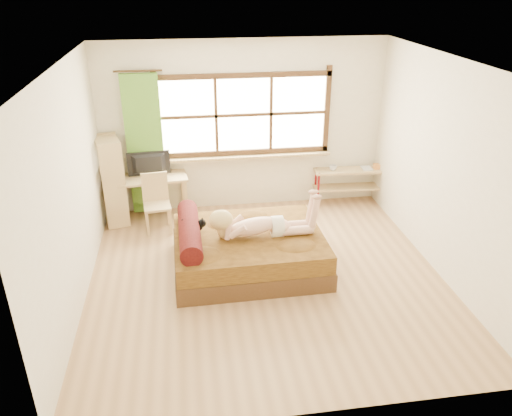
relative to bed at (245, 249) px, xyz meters
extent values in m
plane|color=#9E754C|center=(0.24, -0.28, -0.27)|extent=(4.50, 4.50, 0.00)
plane|color=white|center=(0.24, -0.28, 2.43)|extent=(4.50, 4.50, 0.00)
plane|color=silver|center=(0.24, 1.97, 1.08)|extent=(4.50, 0.00, 4.50)
plane|color=silver|center=(0.24, -2.53, 1.08)|extent=(4.50, 0.00, 4.50)
plane|color=silver|center=(-2.01, -0.28, 1.08)|extent=(0.00, 4.50, 4.50)
plane|color=silver|center=(2.49, -0.28, 1.08)|extent=(0.00, 4.50, 4.50)
cube|color=#FFEDBF|center=(0.24, 1.96, 1.28)|extent=(2.60, 0.01, 1.30)
cube|color=tan|center=(0.24, 1.89, 0.61)|extent=(2.80, 0.16, 0.04)
cube|color=#467D22|center=(-1.31, 1.85, 0.88)|extent=(0.55, 0.10, 2.20)
cube|color=#372010|center=(0.05, 0.00, -0.14)|extent=(1.98, 1.60, 0.24)
cube|color=#36230C|center=(0.05, 0.00, 0.10)|extent=(1.94, 1.56, 0.24)
cylinder|color=black|center=(-0.71, -0.01, 0.34)|extent=(0.30, 1.33, 0.27)
cube|color=tan|center=(-1.27, 1.67, 0.42)|extent=(1.17, 0.63, 0.04)
cube|color=tan|center=(-1.76, 1.41, 0.07)|extent=(0.05, 0.05, 0.67)
cube|color=tan|center=(-0.74, 1.52, 0.07)|extent=(0.05, 0.05, 0.67)
cube|color=tan|center=(-1.80, 1.82, 0.07)|extent=(0.05, 0.05, 0.67)
cube|color=tan|center=(-0.78, 1.93, 0.07)|extent=(0.05, 0.05, 0.67)
imported|color=black|center=(-1.27, 1.72, 0.62)|extent=(0.66, 0.16, 0.38)
cube|color=tan|center=(-1.17, 1.22, 0.15)|extent=(0.43, 0.43, 0.04)
cube|color=tan|center=(-1.19, 1.39, 0.39)|extent=(0.39, 0.08, 0.45)
cube|color=tan|center=(-1.32, 1.03, -0.07)|extent=(0.04, 0.04, 0.39)
cube|color=tan|center=(-0.99, 1.07, -0.07)|extent=(0.04, 0.04, 0.39)
cube|color=tan|center=(-1.36, 1.37, -0.07)|extent=(0.04, 0.04, 0.39)
cube|color=tan|center=(-1.02, 1.40, -0.07)|extent=(0.04, 0.04, 0.39)
cube|color=tan|center=(2.00, 1.79, 0.31)|extent=(1.21, 0.37, 0.04)
cube|color=tan|center=(2.00, 1.79, 0.01)|extent=(1.21, 0.37, 0.03)
cylinder|color=maroon|center=(1.44, 1.70, 0.03)|extent=(0.04, 0.04, 0.60)
cylinder|color=maroon|center=(2.54, 1.64, 0.03)|extent=(0.04, 0.04, 0.60)
cylinder|color=maroon|center=(1.46, 1.94, 0.03)|extent=(0.04, 0.04, 0.60)
cylinder|color=maroon|center=(2.55, 1.87, 0.03)|extent=(0.04, 0.04, 0.60)
cube|color=orange|center=(2.44, 1.76, 0.37)|extent=(0.11, 0.11, 0.08)
imported|color=gray|center=(1.70, 1.79, 0.38)|extent=(0.13, 0.13, 0.09)
imported|color=gray|center=(2.20, 1.79, 0.34)|extent=(0.18, 0.23, 0.02)
cube|color=tan|center=(-1.84, 1.64, -0.21)|extent=(0.46, 0.62, 0.03)
cube|color=tan|center=(-1.84, 1.64, 0.21)|extent=(0.46, 0.62, 0.03)
cube|color=tan|center=(-1.84, 1.64, 0.63)|extent=(0.46, 0.62, 0.03)
cube|color=tan|center=(-1.84, 1.64, 1.06)|extent=(0.46, 0.62, 0.03)
cube|color=tan|center=(-1.78, 1.37, 0.42)|extent=(0.33, 0.11, 1.36)
cube|color=tan|center=(-1.91, 1.91, 0.42)|extent=(0.33, 0.11, 1.36)
camera|label=1|loc=(-0.69, -5.67, 3.34)|focal=35.00mm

